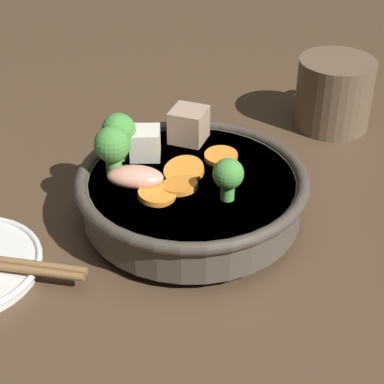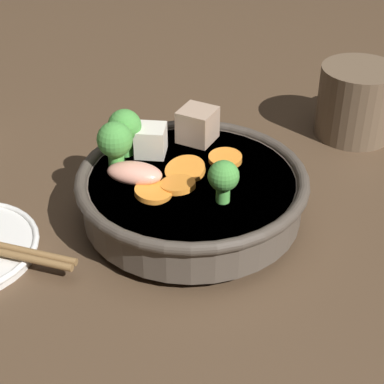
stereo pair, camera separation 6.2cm
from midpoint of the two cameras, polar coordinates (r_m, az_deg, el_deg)
ground_plane at (r=0.64m, az=2.78°, el=-2.59°), size 3.00×3.00×0.00m
stirfry_bowl at (r=0.62m, az=2.65°, el=0.23°), size 0.22×0.22×0.10m
dark_mug at (r=0.80m, az=16.62°, el=7.70°), size 0.12×0.09×0.09m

